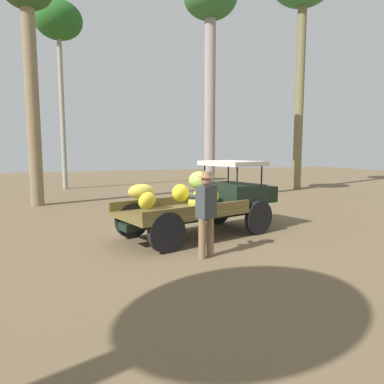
% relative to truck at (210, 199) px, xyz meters
% --- Properties ---
extents(ground_plane, '(60.00, 60.00, 0.00)m').
position_rel_truck_xyz_m(ground_plane, '(-0.30, 0.09, -0.91)').
color(ground_plane, brown).
extents(truck, '(4.66, 2.68, 1.88)m').
position_rel_truck_xyz_m(truck, '(0.00, 0.00, 0.00)').
color(truck, black).
rests_on(truck, ground).
extents(farmer, '(0.57, 0.54, 1.74)m').
position_rel_truck_xyz_m(farmer, '(-0.90, -1.82, 0.08)').
color(farmer, '#836546').
rests_on(farmer, ground).
extents(forest_tree_1, '(1.90, 1.90, 8.89)m').
position_rel_truck_xyz_m(forest_tree_1, '(-4.42, 6.79, 6.11)').
color(forest_tree_1, '#806D4F').
rests_on(forest_tree_1, ground).
extents(forest_tree_3, '(2.22, 2.22, 9.32)m').
position_rel_truck_xyz_m(forest_tree_3, '(2.53, 5.73, 6.78)').
color(forest_tree_3, gray).
rests_on(forest_tree_3, ground).
extents(forest_tree_4, '(2.53, 2.53, 10.10)m').
position_rel_truck_xyz_m(forest_tree_4, '(-3.24, 12.74, 7.98)').
color(forest_tree_4, gray).
rests_on(forest_tree_4, ground).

